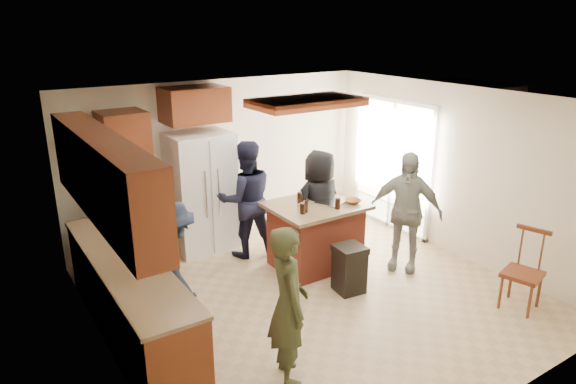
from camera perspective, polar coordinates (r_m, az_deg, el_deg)
room_shell at (r=10.36m, az=17.35°, el=3.86°), size 8.00×5.20×5.00m
person_front_left at (r=4.94m, az=0.03°, el=-12.47°), size 0.59×0.69×1.59m
person_behind_left at (r=7.48m, az=-4.67°, el=-0.81°), size 0.95×0.72×1.74m
person_behind_right at (r=7.43m, az=3.50°, el=-1.45°), size 0.83×0.57×1.62m
person_side_right at (r=7.23m, az=12.90°, el=-2.13°), size 0.98×1.11×1.69m
person_counter at (r=5.84m, az=-12.67°, el=-8.16°), size 0.46×0.99×1.53m
left_cabinetry at (r=5.74m, az=-18.09°, el=-7.04°), size 0.64×3.00×2.30m
back_wall_units at (r=7.46m, az=-15.53°, el=2.59°), size 1.80×0.60×2.45m
refrigerator at (r=7.78m, az=-9.58°, el=-0.02°), size 0.90×0.76×1.80m
kitchen_island at (r=7.27m, az=3.08°, el=-4.71°), size 1.28×1.03×0.93m
island_items at (r=7.12m, az=4.84°, el=-0.99°), size 0.97×0.65×0.15m
trash_bin at (r=6.70m, az=6.83°, el=-8.44°), size 0.39×0.39×0.63m
spindle_chair at (r=6.85m, az=24.67°, el=-8.22°), size 0.52×0.52×0.99m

